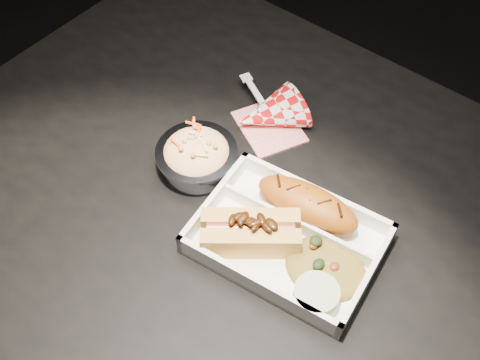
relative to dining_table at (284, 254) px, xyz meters
The scene contains 8 objects.
dining_table is the anchor object (origin of this frame).
food_tray 0.11m from the dining_table, 55.58° to the right, with size 0.27×0.21×0.04m.
fried_pastry 0.13m from the dining_table, 58.36° to the left, with size 0.16×0.06×0.05m, color #A24E10.
hotdog 0.14m from the dining_table, 107.42° to the right, with size 0.14×0.13×0.06m.
fried_rice_mound 0.15m from the dining_table, 21.73° to the right, with size 0.11×0.09×0.03m, color olive.
cupcake_liner 0.17m from the dining_table, 38.78° to the right, with size 0.06×0.06×0.03m, color #B4C796.
foil_coleslaw_cup 0.21m from the dining_table, behind, with size 0.12×0.12×0.06m.
napkin_fork 0.23m from the dining_table, 135.34° to the left, with size 0.17×0.15×0.10m.
Camera 1 is at (0.25, -0.42, 1.48)m, focal length 45.00 mm.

